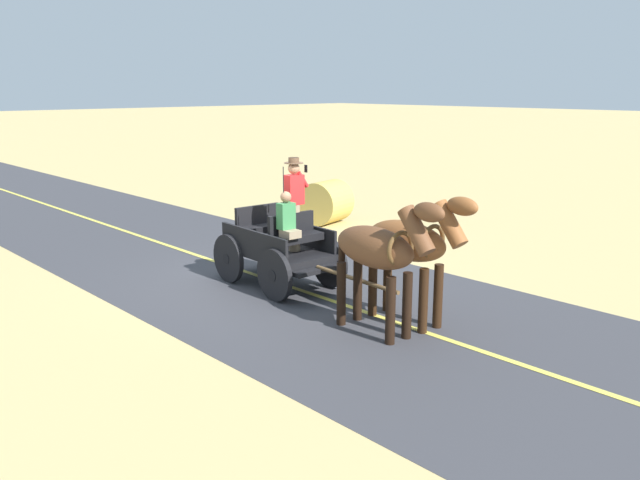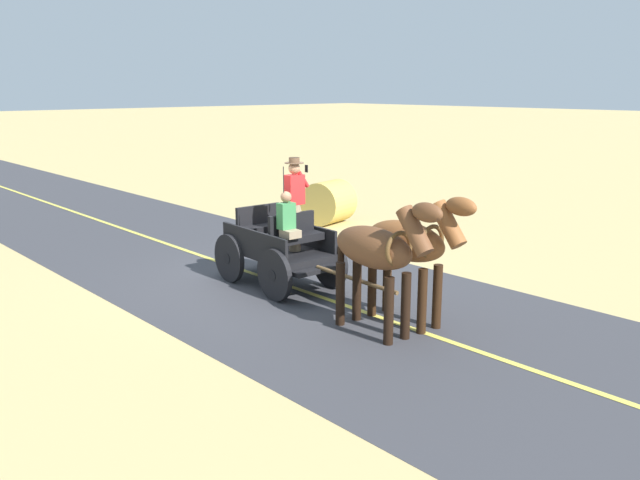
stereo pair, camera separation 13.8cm
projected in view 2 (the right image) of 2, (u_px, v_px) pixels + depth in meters
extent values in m
plane|color=tan|center=(269.00, 279.00, 13.27)|extent=(200.00, 200.00, 0.00)
cube|color=#38383D|center=(269.00, 279.00, 13.27)|extent=(6.03, 160.00, 0.01)
cube|color=#DBCC4C|center=(269.00, 279.00, 13.27)|extent=(0.12, 160.00, 0.00)
cube|color=black|center=(279.00, 252.00, 12.80)|extent=(1.31, 2.26, 0.12)
cube|color=black|center=(302.00, 234.00, 13.09)|extent=(0.16, 2.09, 0.44)
cube|color=black|center=(254.00, 242.00, 12.39)|extent=(0.16, 2.09, 0.44)
cube|color=black|center=(318.00, 270.00, 11.90)|extent=(1.09, 0.29, 0.08)
cube|color=black|center=(245.00, 249.00, 13.75)|extent=(0.73, 0.24, 0.06)
cube|color=black|center=(297.00, 238.00, 12.26)|extent=(1.04, 0.41, 0.14)
cube|color=black|center=(291.00, 225.00, 12.34)|extent=(1.02, 0.13, 0.44)
cube|color=black|center=(264.00, 228.00, 13.09)|extent=(1.04, 0.41, 0.14)
cube|color=black|center=(258.00, 216.00, 13.17)|extent=(1.02, 0.13, 0.44)
cylinder|color=black|center=(330.00, 263.00, 12.66)|extent=(0.15, 0.96, 0.96)
cylinder|color=black|center=(330.00, 263.00, 12.66)|extent=(0.13, 0.22, 0.21)
cylinder|color=black|center=(274.00, 275.00, 11.86)|extent=(0.15, 0.96, 0.96)
cylinder|color=black|center=(274.00, 275.00, 11.86)|extent=(0.13, 0.22, 0.21)
cylinder|color=black|center=(282.00, 248.00, 13.82)|extent=(0.15, 0.96, 0.96)
cylinder|color=black|center=(282.00, 248.00, 13.82)|extent=(0.13, 0.22, 0.21)
cylinder|color=black|center=(229.00, 258.00, 13.02)|extent=(0.15, 0.96, 0.96)
cylinder|color=black|center=(229.00, 258.00, 13.02)|extent=(0.13, 0.22, 0.21)
cylinder|color=brown|center=(355.00, 279.00, 11.15)|extent=(0.17, 2.00, 0.07)
cylinder|color=black|center=(284.00, 203.00, 11.91)|extent=(0.02, 0.02, 1.30)
cylinder|color=#998466|center=(295.00, 228.00, 12.53)|extent=(0.22, 0.22, 0.90)
cube|color=red|center=(294.00, 190.00, 12.36)|extent=(0.35, 0.24, 0.56)
sphere|color=#9E7051|center=(294.00, 168.00, 12.27)|extent=(0.22, 0.22, 0.22)
cylinder|color=#473323|center=(294.00, 163.00, 12.25)|extent=(0.36, 0.36, 0.01)
cylinder|color=#473323|center=(294.00, 160.00, 12.24)|extent=(0.20, 0.20, 0.10)
cylinder|color=red|center=(303.00, 179.00, 12.40)|extent=(0.26, 0.09, 0.32)
cube|color=black|center=(306.00, 169.00, 12.38)|extent=(0.02, 0.07, 0.14)
cube|color=#998466|center=(290.00, 234.00, 11.98)|extent=(0.30, 0.33, 0.14)
cube|color=#387F47|center=(286.00, 216.00, 12.00)|extent=(0.31, 0.21, 0.48)
sphere|color=#9E7051|center=(286.00, 197.00, 11.92)|extent=(0.20, 0.20, 0.20)
ellipsoid|color=brown|center=(405.00, 241.00, 10.59)|extent=(0.59, 1.57, 0.64)
cylinder|color=black|center=(437.00, 297.00, 10.50)|extent=(0.15, 0.15, 1.05)
cylinder|color=black|center=(422.00, 301.00, 10.27)|extent=(0.15, 0.15, 1.05)
cylinder|color=black|center=(387.00, 282.00, 11.30)|extent=(0.15, 0.15, 1.05)
cylinder|color=black|center=(372.00, 286.00, 11.07)|extent=(0.15, 0.15, 1.05)
cylinder|color=brown|center=(448.00, 224.00, 9.88)|extent=(0.27, 0.65, 0.73)
ellipsoid|color=brown|center=(461.00, 207.00, 9.65)|extent=(0.23, 0.54, 0.28)
cube|color=black|center=(447.00, 222.00, 9.89)|extent=(0.07, 0.50, 0.56)
cylinder|color=black|center=(372.00, 250.00, 11.21)|extent=(0.11, 0.11, 0.70)
torus|color=brown|center=(432.00, 242.00, 10.17)|extent=(0.55, 0.08, 0.55)
ellipsoid|color=brown|center=(373.00, 247.00, 10.15)|extent=(0.62, 1.58, 0.64)
cylinder|color=black|center=(406.00, 306.00, 10.05)|extent=(0.15, 0.15, 1.05)
cylinder|color=black|center=(389.00, 311.00, 9.82)|extent=(0.15, 0.15, 1.05)
cylinder|color=black|center=(357.00, 289.00, 10.87)|extent=(0.15, 0.15, 1.05)
cylinder|color=black|center=(340.00, 294.00, 10.64)|extent=(0.15, 0.15, 1.05)
cylinder|color=brown|center=(415.00, 231.00, 9.43)|extent=(0.29, 0.66, 0.73)
ellipsoid|color=brown|center=(427.00, 212.00, 9.20)|extent=(0.24, 0.55, 0.28)
cube|color=black|center=(414.00, 228.00, 9.44)|extent=(0.08, 0.50, 0.56)
cylinder|color=black|center=(341.00, 257.00, 10.78)|extent=(0.11, 0.11, 0.70)
torus|color=brown|center=(399.00, 249.00, 9.73)|extent=(0.55, 0.09, 0.55)
cylinder|color=gold|center=(329.00, 202.00, 18.59)|extent=(1.34, 1.42, 1.20)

